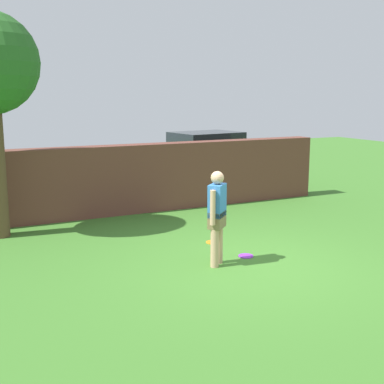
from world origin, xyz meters
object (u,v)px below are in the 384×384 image
object	(u,v)px
car	(206,160)
frisbee_purple	(246,256)
person	(217,214)
frisbee_orange	(213,242)

from	to	relation	value
car	frisbee_purple	size ratio (longest dim) A/B	16.29
person	car	xyz separation A→B (m)	(3.34, 6.72, -0.04)
person	car	world-z (taller)	car
car	frisbee_orange	world-z (taller)	car
frisbee_purple	car	bearing A→B (deg)	68.03
person	frisbee_orange	xyz separation A→B (m)	(0.58, 1.19, -0.89)
person	car	bearing A→B (deg)	20.77
person	car	distance (m)	7.50
frisbee_orange	car	bearing A→B (deg)	63.46
person	frisbee_purple	xyz separation A→B (m)	(0.70, 0.17, -0.89)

